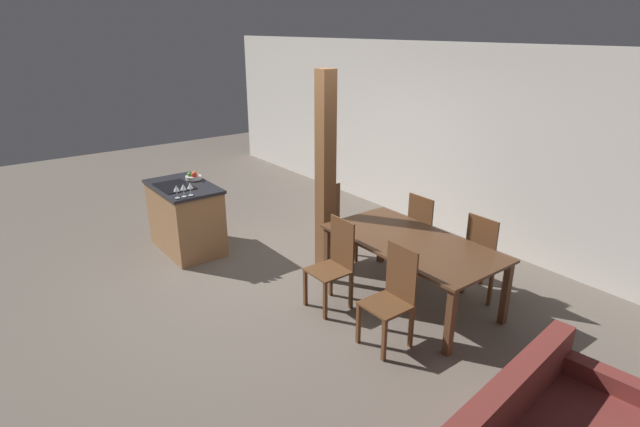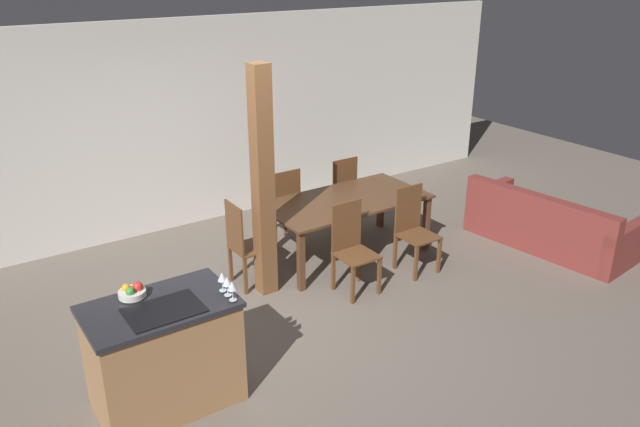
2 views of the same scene
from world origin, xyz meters
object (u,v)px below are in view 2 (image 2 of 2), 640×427
wine_glass_middle (227,282)px  dining_chair_near_right (414,228)px  dining_chair_head_end (244,244)px  dining_chair_far_left (283,205)px  dining_table (346,206)px  dining_chair_far_right (340,192)px  kitchen_island (164,355)px  couch (549,226)px  fruit_bowl (132,292)px  timber_post (263,185)px  wine_glass_far (222,277)px  dining_chair_near_left (352,247)px  wine_glass_near (232,286)px

wine_glass_middle → dining_chair_near_right: bearing=17.5°
dining_chair_head_end → dining_chair_far_left: bearing=-51.8°
dining_table → dining_chair_far_left: bearing=121.3°
dining_chair_far_right → kitchen_island: bearing=33.2°
couch → fruit_bowl: bearing=82.8°
dining_table → dining_chair_head_end: size_ratio=1.98×
fruit_bowl → timber_post: bearing=29.3°
fruit_bowl → dining_table: (2.93, 1.19, -0.33)m
wine_glass_far → dining_chair_far_left: 2.96m
dining_chair_far_left → dining_chair_far_right: 0.88m
dining_chair_near_left → dining_chair_head_end: bearing=141.8°
kitchen_island → dining_chair_far_right: size_ratio=1.16×
dining_chair_head_end → timber_post: bearing=-151.0°
wine_glass_near → couch: size_ratio=0.08×
dining_chair_head_end → wine_glass_near: bearing=150.4°
wine_glass_far → dining_chair_near_left: size_ratio=0.16×
dining_table → dining_chair_head_end: dining_chair_head_end is taller
dining_table → wine_glass_far: bearing=-147.0°
kitchen_island → dining_table: (2.81, 1.40, 0.18)m
wine_glass_far → dining_table: (2.31, 1.50, -0.41)m
wine_glass_near → dining_chair_far_right: bearing=41.1°
dining_chair_near_left → dining_chair_head_end: same height
wine_glass_near → dining_chair_far_left: size_ratio=0.16×
dining_table → dining_chair_far_right: 0.86m
wine_glass_middle → timber_post: size_ratio=0.07×
dining_chair_head_end → timber_post: timber_post is taller
dining_chair_near_right → dining_chair_far_right: size_ratio=1.00×
wine_glass_far → timber_post: 1.68m
dining_chair_head_end → timber_post: (0.13, -0.23, 0.72)m
dining_chair_far_right → couch: (1.84, -1.94, -0.25)m
kitchen_island → dining_chair_head_end: 2.02m
dining_chair_near_right → dining_chair_near_left: bearing=180.0°
fruit_bowl → dining_chair_far_right: 3.90m
wine_glass_middle → timber_post: timber_post is taller
fruit_bowl → dining_chair_far_left: size_ratio=0.22×
kitchen_island → timber_post: bearing=36.6°
wine_glass_far → dining_chair_far_left: size_ratio=0.16×
fruit_bowl → dining_chair_far_left: 3.18m
wine_glass_middle → timber_post: (1.08, 1.36, 0.17)m
wine_glass_far → dining_chair_near_right: size_ratio=0.16×
wine_glass_near → dining_chair_near_right: size_ratio=0.16×
kitchen_island → fruit_bowl: size_ratio=5.37×
dining_chair_far_right → dining_chair_head_end: 1.94m
dining_table → couch: 2.61m
dining_table → dining_chair_far_right: size_ratio=1.98×
dining_chair_near_right → kitchen_island: bearing=-168.2°
kitchen_island → couch: size_ratio=0.55×
wine_glass_near → dining_chair_far_right: (2.75, 2.40, -0.55)m
dining_chair_near_right → couch: dining_chair_near_right is taller
kitchen_island → couch: bearing=2.1°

